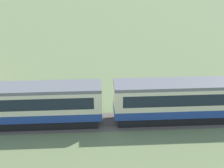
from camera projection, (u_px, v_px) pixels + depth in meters
name	position (u px, v px, depth m)	size (l,w,h in m)	color
passenger_train	(110.00, 101.00, 32.76)	(78.10, 2.88, 4.07)	#234293
railway_track	(214.00, 118.00, 34.26)	(133.54, 3.60, 0.04)	#665B51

